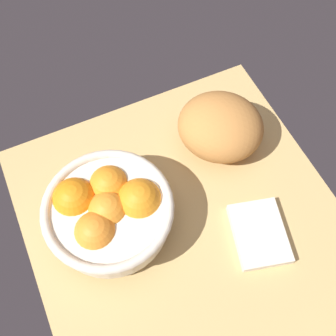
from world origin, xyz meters
The scene contains 4 objects.
ground_plane centered at (0.00, 0.00, -1.50)cm, with size 72.08×52.82×3.00cm, color tan.
fruit_bowl centered at (13.75, 11.65, 5.54)cm, with size 21.13×21.13×10.04cm.
bread_loaf centered at (20.85, -12.70, 5.10)cm, with size 15.65×14.27×10.20cm, color #C17E3E.
napkin_folded centered at (1.31, -10.23, 0.78)cm, with size 11.49×8.53×1.57cm, color silver.
Camera 1 is at (-13.80, 13.65, 67.78)cm, focal length 44.46 mm.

